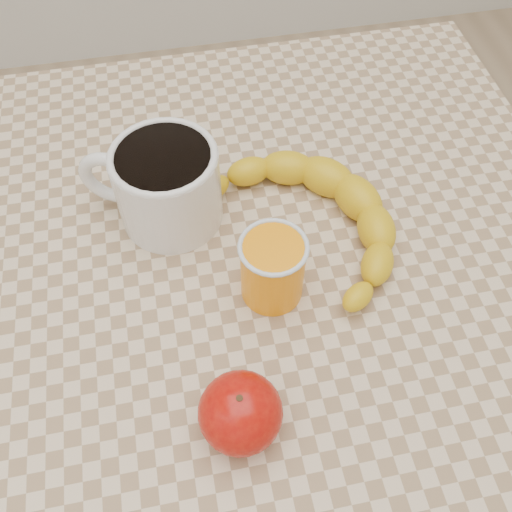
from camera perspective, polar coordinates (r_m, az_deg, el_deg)
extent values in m
plane|color=tan|center=(1.33, 0.00, -19.40)|extent=(3.00, 3.00, 0.00)
cube|color=beige|center=(0.65, 0.00, -2.01)|extent=(0.80, 0.80, 0.04)
cube|color=#926A4A|center=(0.70, 0.00, -4.24)|extent=(0.74, 0.74, 0.06)
cylinder|color=#926A4A|center=(1.19, -20.22, -0.59)|extent=(0.05, 0.05, 0.71)
cylinder|color=#926A4A|center=(1.23, 12.93, 4.66)|extent=(0.05, 0.05, 0.71)
cylinder|color=silver|center=(0.65, -8.77, 6.82)|extent=(0.16, 0.16, 0.10)
cylinder|color=black|center=(0.62, -9.28, 9.53)|extent=(0.10, 0.10, 0.01)
torus|color=silver|center=(0.62, -9.34, 9.81)|extent=(0.12, 0.12, 0.01)
torus|color=silver|center=(0.67, -14.32, 7.54)|extent=(0.08, 0.04, 0.08)
cylinder|color=orange|center=(0.59, 1.67, -1.37)|extent=(0.07, 0.07, 0.08)
torus|color=silver|center=(0.55, 1.76, 0.92)|extent=(0.07, 0.07, 0.01)
ellipsoid|color=#970705|center=(0.52, -1.57, -15.39)|extent=(0.09, 0.09, 0.07)
cylinder|color=#382311|center=(0.50, -1.65, -14.24)|extent=(0.01, 0.01, 0.01)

